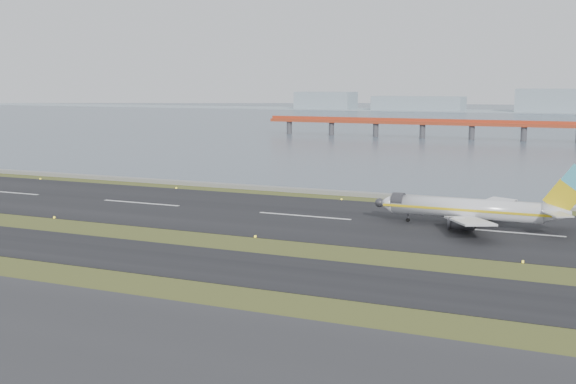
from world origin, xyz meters
name	(u,v)px	position (x,y,z in m)	size (l,w,h in m)	color
ground	(235,247)	(0.00, 0.00, 0.00)	(1000.00, 1000.00, 0.00)	#374D1B
taxiway_strip	(198,262)	(0.00, -12.00, 0.05)	(1000.00, 18.00, 0.10)	black
runway_strip	(304,216)	(0.00, 30.00, 0.05)	(1000.00, 45.00, 0.10)	black
seawall	(352,194)	(0.00, 60.00, 0.50)	(1000.00, 2.50, 1.00)	gray
bay_water	(526,120)	(0.00, 460.00, 0.00)	(1400.00, 800.00, 1.30)	#475465
red_pier	(524,126)	(20.00, 250.00, 7.28)	(260.00, 5.00, 10.20)	#C14121
far_shoreline	(559,106)	(13.62, 620.00, 6.07)	(1400.00, 80.00, 60.50)	#98AAB4
airliner	(474,209)	(33.40, 32.40, 3.46)	(38.52, 32.89, 12.80)	white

